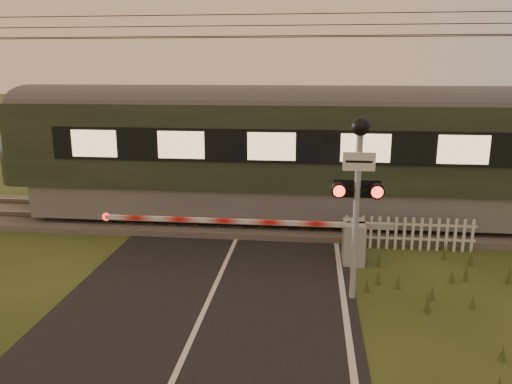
# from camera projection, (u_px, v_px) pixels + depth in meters

# --- Properties ---
(ground) EXTENTS (160.00, 160.00, 0.00)m
(ground) POSITION_uv_depth(u_px,v_px,m) (197.00, 327.00, 9.17)
(ground) COLOR #293916
(ground) RESTS_ON ground
(road) EXTENTS (6.00, 140.00, 0.03)m
(road) POSITION_uv_depth(u_px,v_px,m) (195.00, 334.00, 8.95)
(road) COLOR black
(road) RESTS_ON ground
(track_bed) EXTENTS (140.00, 3.40, 0.39)m
(track_bed) POSITION_uv_depth(u_px,v_px,m) (244.00, 220.00, 15.43)
(track_bed) COLOR #47423D
(track_bed) RESTS_ON ground
(overhead_wires) EXTENTS (120.00, 0.62, 0.62)m
(overhead_wires) POSITION_uv_depth(u_px,v_px,m) (243.00, 28.00, 14.06)
(overhead_wires) COLOR black
(overhead_wires) RESTS_ON ground
(boom_gate) EXTENTS (7.29, 0.79, 1.05)m
(boom_gate) POSITION_uv_depth(u_px,v_px,m) (337.00, 239.00, 12.18)
(boom_gate) COLOR gray
(boom_gate) RESTS_ON ground
(crossing_signal) EXTENTS (0.95, 0.37, 3.74)m
(crossing_signal) POSITION_uv_depth(u_px,v_px,m) (358.00, 177.00, 9.72)
(crossing_signal) COLOR gray
(crossing_signal) RESTS_ON ground
(picket_fence) EXTENTS (3.43, 0.07, 0.88)m
(picket_fence) POSITION_uv_depth(u_px,v_px,m) (408.00, 233.00, 13.01)
(picket_fence) COLOR silver
(picket_fence) RESTS_ON ground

